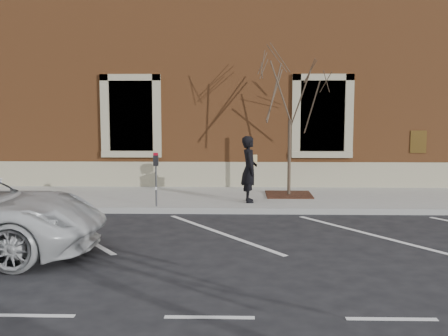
{
  "coord_description": "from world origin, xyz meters",
  "views": [
    {
      "loc": [
        0.37,
        -14.14,
        2.85
      ],
      "look_at": [
        0.0,
        0.6,
        1.1
      ],
      "focal_mm": 45.0,
      "sensor_mm": 36.0,
      "label": 1
    }
  ],
  "objects": [
    {
      "name": "parking_meter",
      "position": [
        -1.74,
        0.12,
        1.12
      ],
      "size": [
        0.13,
        0.1,
        1.39
      ],
      "rotation": [
        0.0,
        0.0,
        -0.37
      ],
      "color": "#595B60",
      "rests_on": "sidewalk_near"
    },
    {
      "name": "tree_grate",
      "position": [
        1.85,
        1.97,
        0.17
      ],
      "size": [
        1.31,
        1.31,
        0.03
      ],
      "primitive_type": "cube",
      "color": "#472416",
      "rests_on": "sidewalk_near"
    },
    {
      "name": "man",
      "position": [
        0.67,
        0.84,
        1.04
      ],
      "size": [
        0.48,
        0.68,
        1.78
      ],
      "primitive_type": "imported",
      "rotation": [
        0.0,
        0.0,
        1.65
      ],
      "color": "black",
      "rests_on": "sidewalk_near"
    },
    {
      "name": "building_civic",
      "position": [
        0.0,
        7.74,
        4.0
      ],
      "size": [
        40.0,
        8.62,
        8.0
      ],
      "color": "brown",
      "rests_on": "ground"
    },
    {
      "name": "sidewalk_near",
      "position": [
        0.0,
        1.75,
        0.07
      ],
      "size": [
        40.0,
        3.5,
        0.15
      ],
      "primitive_type": "cube",
      "color": "#AFAEA5",
      "rests_on": "ground"
    },
    {
      "name": "ground",
      "position": [
        0.0,
        0.0,
        0.0
      ],
      "size": [
        120.0,
        120.0,
        0.0
      ],
      "primitive_type": "plane",
      "color": "#28282B",
      "rests_on": "ground"
    },
    {
      "name": "parking_stripes",
      "position": [
        0.0,
        -2.2,
        0.0
      ],
      "size": [
        28.0,
        4.4,
        0.01
      ],
      "primitive_type": null,
      "color": "silver",
      "rests_on": "ground"
    },
    {
      "name": "sapling",
      "position": [
        1.85,
        1.97,
        2.9
      ],
      "size": [
        2.36,
        2.36,
        3.94
      ],
      "color": "#49362C",
      "rests_on": "sidewalk_near"
    },
    {
      "name": "curb_near",
      "position": [
        0.0,
        -0.05,
        0.07
      ],
      "size": [
        40.0,
        0.12,
        0.15
      ],
      "primitive_type": "cube",
      "color": "#9E9E99",
      "rests_on": "ground"
    }
  ]
}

